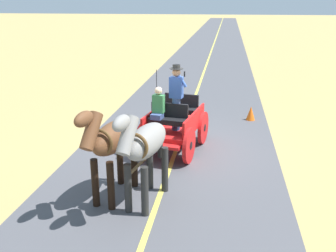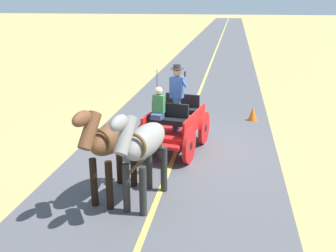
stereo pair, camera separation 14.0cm
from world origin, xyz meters
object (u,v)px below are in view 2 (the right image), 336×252
at_px(horse_drawn_carriage, 174,123).
at_px(horse_near_side, 143,145).
at_px(traffic_cone, 253,114).
at_px(horse_off_side, 110,140).

relative_size(horse_drawn_carriage, horse_near_side, 2.04).
xyz_separation_m(horse_drawn_carriage, traffic_cone, (-2.32, -3.28, -0.57)).
bearing_deg(traffic_cone, horse_drawn_carriage, 54.75).
height_order(horse_off_side, traffic_cone, horse_off_side).
xyz_separation_m(horse_drawn_carriage, horse_off_side, (0.90, 2.92, 0.51)).
distance_m(horse_near_side, horse_off_side, 0.74).
bearing_deg(horse_drawn_carriage, traffic_cone, -125.25).
relative_size(horse_near_side, horse_off_side, 1.00).
relative_size(horse_near_side, traffic_cone, 4.42).
bearing_deg(horse_off_side, horse_near_side, 169.98).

